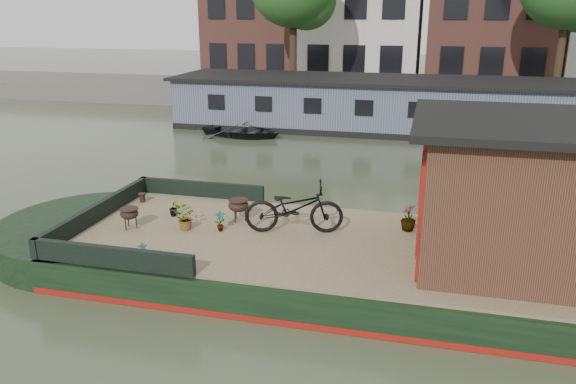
% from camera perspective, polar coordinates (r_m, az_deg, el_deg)
% --- Properties ---
extents(ground, '(120.00, 120.00, 0.00)m').
position_cam_1_polar(ground, '(10.53, 10.47, -8.87)').
color(ground, '#272F1E').
rests_on(ground, ground).
extents(houseboat_hull, '(14.01, 4.02, 0.60)m').
position_cam_1_polar(houseboat_hull, '(10.55, 3.28, -6.87)').
color(houseboat_hull, black).
rests_on(houseboat_hull, ground).
extents(houseboat_deck, '(11.80, 3.80, 0.05)m').
position_cam_1_polar(houseboat_deck, '(10.26, 10.67, -5.75)').
color(houseboat_deck, '#827350').
rests_on(houseboat_deck, houseboat_hull).
extents(bow_bulwark, '(3.00, 4.00, 0.35)m').
position_cam_1_polar(bow_bulwark, '(11.57, -15.15, -2.26)').
color(bow_bulwark, black).
rests_on(bow_bulwark, houseboat_deck).
extents(cabin, '(4.00, 3.50, 2.42)m').
position_cam_1_polar(cabin, '(9.98, 23.69, 0.01)').
color(cabin, black).
rests_on(cabin, houseboat_deck).
extents(bicycle, '(1.96, 1.06, 0.98)m').
position_cam_1_polar(bicycle, '(10.63, 0.63, -1.61)').
color(bicycle, black).
rests_on(bicycle, houseboat_deck).
extents(potted_plant_a, '(0.26, 0.24, 0.41)m').
position_cam_1_polar(potted_plant_a, '(10.84, -6.95, -2.95)').
color(potted_plant_a, '#963E2B').
rests_on(potted_plant_a, houseboat_deck).
extents(potted_plant_b, '(0.19, 0.23, 0.38)m').
position_cam_1_polar(potted_plant_b, '(11.81, -11.56, -1.51)').
color(potted_plant_b, brown).
rests_on(potted_plant_b, houseboat_deck).
extents(potted_plant_c, '(0.52, 0.49, 0.46)m').
position_cam_1_polar(potted_plant_c, '(11.01, -10.51, -2.65)').
color(potted_plant_c, '#9B472D').
rests_on(potted_plant_c, houseboat_deck).
extents(potted_plant_d, '(0.35, 0.35, 0.51)m').
position_cam_1_polar(potted_plant_d, '(11.03, 12.13, -2.58)').
color(potted_plant_d, '#9C372A').
rests_on(potted_plant_d, houseboat_deck).
extents(potted_plant_e, '(0.21, 0.21, 0.34)m').
position_cam_1_polar(potted_plant_e, '(9.81, -14.54, -5.93)').
color(potted_plant_e, brown).
rests_on(potted_plant_e, houseboat_deck).
extents(brazier_front, '(0.43, 0.43, 0.42)m').
position_cam_1_polar(brazier_front, '(11.32, -15.78, -2.60)').
color(brazier_front, black).
rests_on(brazier_front, houseboat_deck).
extents(brazier_rear, '(0.46, 0.46, 0.45)m').
position_cam_1_polar(brazier_rear, '(11.32, -5.03, -1.87)').
color(brazier_rear, black).
rests_on(brazier_rear, houseboat_deck).
extents(bollard_port, '(0.18, 0.18, 0.20)m').
position_cam_1_polar(bollard_port, '(12.85, -14.58, -0.56)').
color(bollard_port, black).
rests_on(bollard_port, houseboat_deck).
extents(bollard_stbd, '(0.16, 0.16, 0.19)m').
position_cam_1_polar(bollard_stbd, '(9.74, -14.41, -6.59)').
color(bollard_stbd, black).
rests_on(bollard_stbd, houseboat_deck).
extents(dinghy, '(3.63, 2.90, 0.67)m').
position_cam_1_polar(dinghy, '(22.35, -4.69, 6.54)').
color(dinghy, black).
rests_on(dinghy, ground).
extents(far_houseboat, '(20.40, 4.40, 2.11)m').
position_cam_1_polar(far_houseboat, '(23.72, 13.14, 8.35)').
color(far_houseboat, '#525C6E').
rests_on(far_houseboat, ground).
extents(quay, '(60.00, 6.00, 0.90)m').
position_cam_1_polar(quay, '(30.22, 13.44, 9.28)').
color(quay, '#47443F').
rests_on(quay, ground).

